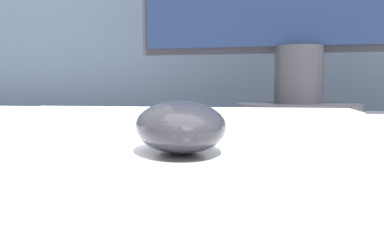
# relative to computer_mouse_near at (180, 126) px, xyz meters

# --- Properties ---
(partition_panel) EXTENTS (5.00, 0.03, 1.11)m
(partition_panel) POSITION_rel_computer_mouse_near_xyz_m (-0.03, 0.79, -0.19)
(partition_panel) COLOR #333D4C
(partition_panel) RESTS_ON ground_plane
(computer_mouse_near) EXTENTS (0.11, 0.14, 0.04)m
(computer_mouse_near) POSITION_rel_computer_mouse_near_xyz_m (0.00, 0.00, 0.00)
(computer_mouse_near) COLOR #232328
(computer_mouse_near) RESTS_ON desk
(keyboard) EXTENTS (0.46, 0.15, 0.02)m
(keyboard) POSITION_rel_computer_mouse_near_xyz_m (-0.06, 0.20, -0.01)
(keyboard) COLOR silver
(keyboard) RESTS_ON desk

